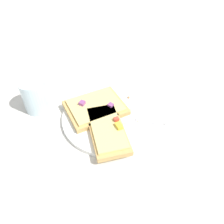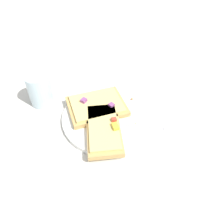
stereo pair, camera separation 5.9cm
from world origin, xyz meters
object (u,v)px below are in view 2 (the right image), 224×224
(pizza_slice_corner, at_px, (104,128))
(fork, at_px, (118,108))
(knife, at_px, (131,123))
(drinking_glass, at_px, (40,90))
(plate, at_px, (112,116))
(pizza_slice_main, at_px, (97,106))

(pizza_slice_corner, bearing_deg, fork, -31.28)
(knife, bearing_deg, drinking_glass, -12.08)
(plate, relative_size, pizza_slice_corner, 1.44)
(plate, relative_size, pizza_slice_main, 1.43)
(plate, xyz_separation_m, drinking_glass, (0.19, 0.11, 0.04))
(knife, height_order, drinking_glass, drinking_glass)
(pizza_slice_main, xyz_separation_m, pizza_slice_corner, (-0.08, 0.04, 0.00))
(pizza_slice_main, bearing_deg, fork, 159.21)
(plate, relative_size, fork, 1.64)
(knife, xyz_separation_m, pizza_slice_main, (0.11, 0.03, 0.01))
(pizza_slice_main, bearing_deg, pizza_slice_corner, 85.21)
(pizza_slice_main, relative_size, pizza_slice_corner, 1.00)
(fork, height_order, pizza_slice_corner, pizza_slice_corner)
(pizza_slice_main, xyz_separation_m, drinking_glass, (0.14, 0.09, 0.03))
(pizza_slice_main, bearing_deg, knife, 127.94)
(pizza_slice_main, distance_m, pizza_slice_corner, 0.09)
(fork, bearing_deg, pizza_slice_main, 8.13)
(pizza_slice_corner, bearing_deg, drinking_glass, 49.12)
(pizza_slice_corner, relative_size, drinking_glass, 2.04)
(fork, distance_m, pizza_slice_corner, 0.09)
(fork, xyz_separation_m, knife, (-0.07, 0.01, 0.00))
(knife, relative_size, pizza_slice_corner, 0.90)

